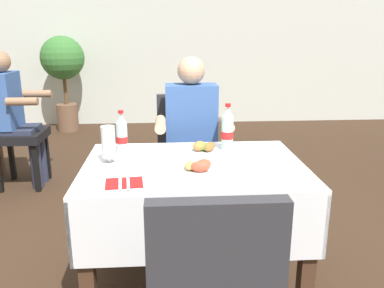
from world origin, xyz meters
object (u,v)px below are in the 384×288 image
Objects in this scene: background_patron at (12,112)px; plate_far_diner at (201,149)px; napkin_cutlery_set at (124,183)px; potted_plant_corner at (63,66)px; chair_far_diner_seat at (186,154)px; seated_diner_far at (191,137)px; plate_near_camera at (199,169)px; cola_bottle_primary at (227,130)px; beer_glass_left at (108,144)px; main_dining_table at (193,194)px; background_chair_right at (9,129)px; cola_bottle_secondary at (121,135)px.

plate_far_diner is at bearing -42.80° from background_patron.
napkin_cutlery_set is 4.29m from potted_plant_corner.
napkin_cutlery_set is (-0.40, -0.46, -0.02)m from plate_far_diner.
chair_far_diner_seat is 0.77× the size of seated_diner_far.
cola_bottle_primary is at bearing 62.75° from plate_near_camera.
cola_bottle_primary reaches higher than beer_glass_left.
background_patron is 0.93× the size of potted_plant_corner.
plate_near_camera is at bearing -91.24° from seated_diner_far.
cola_bottle_primary is at bearing 15.72° from plate_far_diner.
plate_far_diner is at bearing -87.24° from seated_diner_far.
chair_far_diner_seat is 0.65m from plate_far_diner.
background_chair_right is at bearing 133.46° from main_dining_table.
cola_bottle_primary is 0.20× the size of potted_plant_corner.
chair_far_diner_seat is at bearing 91.09° from plate_near_camera.
seated_diner_far is 0.84m from plate_near_camera.
cola_bottle_primary is 1.11× the size of cola_bottle_secondary.
seated_diner_far is 4.54× the size of cola_bottle_primary.
main_dining_table is 0.71m from seated_diner_far.
plate_near_camera is 0.51m from beer_glass_left.
plate_near_camera is 0.56m from cola_bottle_secondary.
plate_far_diner reaches higher than main_dining_table.
beer_glass_left is 0.19m from cola_bottle_secondary.
beer_glass_left is at bearing -126.27° from seated_diner_far.
beer_glass_left is 0.34m from napkin_cutlery_set.
napkin_cutlery_set is (-0.38, -0.96, 0.04)m from seated_diner_far.
main_dining_table is 0.92× the size of seated_diner_far.
potted_plant_corner reaches higher than background_patron.
background_patron is at bearing 150.55° from chair_far_diner_seat.
cola_bottle_secondary is at bearing -132.11° from seated_diner_far.
napkin_cutlery_set is at bearing -70.75° from beer_glass_left.
plate_near_camera is 0.18× the size of potted_plant_corner.
background_patron is at bearing -0.00° from background_chair_right.
potted_plant_corner is at bearing 117.25° from seated_diner_far.
plate_far_diner is 0.61m from napkin_cutlery_set.
potted_plant_corner reaches higher than plate_far_diner.
main_dining_table is 0.24m from plate_near_camera.
beer_glass_left is at bearing 174.96° from main_dining_table.
chair_far_diner_seat is at bearing 59.79° from beer_glass_left.
beer_glass_left reaches higher than main_dining_table.
chair_far_diner_seat is 3.89× the size of cola_bottle_secondary.
cola_bottle_primary reaches higher than main_dining_table.
background_chair_right reaches higher than napkin_cutlery_set.
cola_bottle_secondary is 0.26× the size of background_chair_right.
beer_glass_left is 0.73× the size of cola_bottle_primary.
beer_glass_left is 0.15× the size of potted_plant_corner.
beer_glass_left is 3.96m from potted_plant_corner.
beer_glass_left is (-0.45, -0.77, 0.30)m from chair_far_diner_seat.
background_chair_right is 0.77× the size of background_patron.
main_dining_table is at bearing -131.97° from cola_bottle_primary.
background_patron reaches higher than napkin_cutlery_set.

